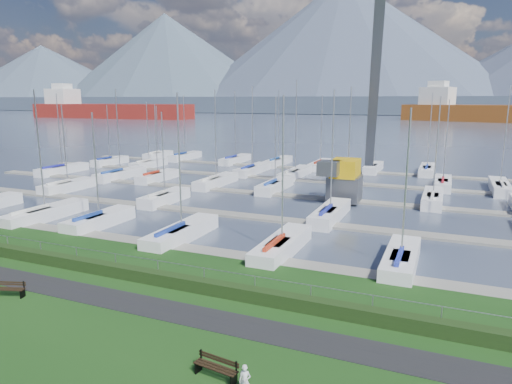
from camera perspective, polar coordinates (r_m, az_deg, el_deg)
The scene contains 14 objects.
path at distance 24.39m, azimuth -14.24°, elevation -13.50°, with size 160.00×2.00×0.04m, color black.
water at distance 280.96m, azimuth 20.33°, elevation 8.67°, with size 800.00×540.00×0.20m, color #424C60.
hedge at distance 26.18m, azimuth -10.81°, elevation -10.74°, with size 80.00×0.70×0.70m, color black.
fence at distance 26.19m, azimuth -10.39°, elevation -8.73°, with size 0.04×0.04×80.00m, color gray.
foothill at distance 350.72m, azimuth 21.00°, elevation 10.10°, with size 900.00×80.00×12.00m, color #414D5F.
mountains at distance 426.67m, azimuth 22.84°, elevation 15.57°, with size 1190.00×360.00×115.00m.
docks at distance 49.51m, azimuth 6.32°, elevation -0.67°, with size 90.00×41.60×0.25m.
bench_left at distance 27.66m, azimuth -28.56°, elevation -10.61°, with size 1.84×0.95×0.85m.
bench_right at distance 18.18m, azimuth -4.98°, elevation -21.00°, with size 1.84×0.65×0.85m.
person at distance 17.34m, azimuth -1.41°, elevation -22.08°, with size 0.43×0.28×1.17m, color silver.
crane at distance 48.19m, azimuth 12.03°, elevation 5.50°, with size 5.54×13.22×22.35m.
cargo_ship_west at distance 273.79m, azimuth -18.40°, elevation 9.57°, with size 96.65×20.60×21.50m.
cargo_ship_mid at distance 241.96m, azimuth 28.37°, elevation 8.60°, with size 98.55×44.23×21.50m.
sailboat_fleet at distance 52.37m, azimuth 4.86°, elevation 6.22°, with size 76.07×49.35×13.23m.
Camera 1 is at (13.70, -20.43, 10.18)m, focal length 32.00 mm.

